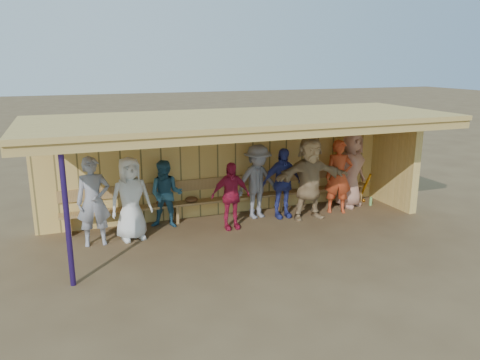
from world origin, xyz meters
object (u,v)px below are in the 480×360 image
(player_a, at_px, (93,202))
(player_c, at_px, (166,194))
(player_b, at_px, (131,199))
(player_extra, at_px, (282,183))
(player_e, at_px, (258,182))
(bench, at_px, (229,194))
(player_h, at_px, (351,169))
(player_g, at_px, (339,177))
(player_f, at_px, (310,178))
(player_d, at_px, (231,196))

(player_a, distance_m, player_c, 1.64)
(player_b, xyz_separation_m, player_c, (0.82, 0.44, -0.11))
(player_a, xyz_separation_m, player_extra, (4.23, 0.24, -0.07))
(player_e, distance_m, bench, 0.78)
(player_c, bearing_deg, player_h, 22.30)
(player_e, height_order, bench, player_e)
(player_a, relative_size, player_g, 1.01)
(player_a, relative_size, player_e, 1.04)
(player_e, height_order, player_h, player_h)
(player_a, bearing_deg, player_extra, 3.80)
(player_c, height_order, player_h, player_h)
(player_f, relative_size, bench, 0.26)
(player_g, height_order, player_h, player_h)
(player_f, height_order, player_g, player_f)
(player_d, xyz_separation_m, bench, (0.26, 0.87, -0.22))
(player_f, bearing_deg, bench, 154.44)
(player_c, relative_size, player_extra, 0.91)
(player_e, bearing_deg, player_a, 175.52)
(player_h, xyz_separation_m, bench, (-3.11, 0.39, -0.43))
(player_d, height_order, bench, player_d)
(player_extra, bearing_deg, player_h, 5.35)
(player_g, bearing_deg, player_c, -162.83)
(player_f, distance_m, bench, 1.94)
(player_f, height_order, player_h, player_f)
(player_c, height_order, player_g, player_g)
(player_d, xyz_separation_m, player_e, (0.84, 0.48, 0.13))
(player_a, distance_m, bench, 3.23)
(player_d, xyz_separation_m, player_extra, (1.39, 0.31, 0.08))
(player_e, relative_size, player_h, 0.91)
(player_h, xyz_separation_m, player_extra, (-1.98, -0.18, -0.13))
(player_a, height_order, player_f, player_f)
(player_extra, bearing_deg, player_e, 162.90)
(player_g, bearing_deg, player_d, -153.86)
(player_b, relative_size, player_e, 1.00)
(player_extra, bearing_deg, player_b, -176.75)
(player_d, bearing_deg, player_h, 8.34)
(player_b, bearing_deg, player_g, -9.82)
(player_a, height_order, player_g, player_a)
(player_f, bearing_deg, player_c, 171.99)
(player_c, xyz_separation_m, player_h, (4.67, -0.08, 0.20))
(player_b, bearing_deg, player_a, 174.60)
(player_b, xyz_separation_m, player_e, (2.95, 0.35, 0.00))
(player_a, relative_size, player_d, 1.21)
(player_f, bearing_deg, player_g, 12.56)
(player_d, distance_m, bench, 0.94)
(player_h, bearing_deg, player_b, 159.69)
(player_h, bearing_deg, player_extra, 161.03)
(player_e, distance_m, player_g, 2.01)
(player_b, bearing_deg, player_c, 18.03)
(player_b, relative_size, player_g, 0.98)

